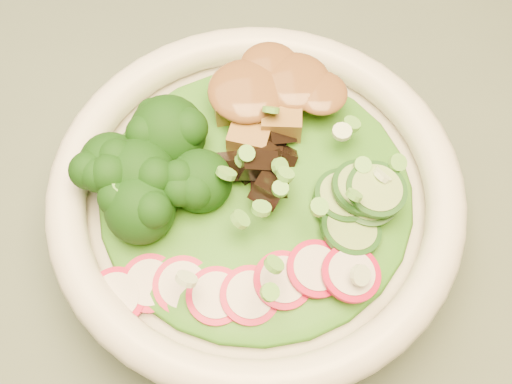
{
  "coord_description": "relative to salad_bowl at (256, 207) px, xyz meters",
  "views": [
    {
      "loc": [
        0.21,
        -0.29,
        1.15
      ],
      "look_at": [
        0.22,
        -0.11,
        0.8
      ],
      "focal_mm": 50.0,
      "sensor_mm": 36.0,
      "label": 1
    }
  ],
  "objects": [
    {
      "name": "floor",
      "position": [
        -0.22,
        0.11,
        -0.78
      ],
      "size": [
        4.0,
        4.0,
        0.0
      ],
      "primitive_type": "plane",
      "color": "brown",
      "rests_on": "ground"
    },
    {
      "name": "salad_bowl",
      "position": [
        0.0,
        0.0,
        0.0
      ],
      "size": [
        0.23,
        0.23,
        0.06
      ],
      "rotation": [
        0.0,
        0.0,
        0.18
      ],
      "color": "white",
      "rests_on": "dining_table"
    },
    {
      "name": "lettuce_bed",
      "position": [
        0.0,
        -0.0,
        0.02
      ],
      "size": [
        0.18,
        0.18,
        0.02
      ],
      "primitive_type": "ellipsoid",
      "color": "#246A16",
      "rests_on": "salad_bowl"
    },
    {
      "name": "broccoli_florets",
      "position": [
        -0.05,
        0.01,
        0.03
      ],
      "size": [
        0.08,
        0.07,
        0.04
      ],
      "primitive_type": null,
      "rotation": [
        0.0,
        0.0,
        0.18
      ],
      "color": "black",
      "rests_on": "salad_bowl"
    },
    {
      "name": "radish_slices",
      "position": [
        -0.01,
        -0.06,
        0.02
      ],
      "size": [
        0.1,
        0.05,
        0.02
      ],
      "primitive_type": null,
      "rotation": [
        0.0,
        0.0,
        0.18
      ],
      "color": "#B70E34",
      "rests_on": "salad_bowl"
    },
    {
      "name": "cucumber_slices",
      "position": [
        0.06,
        -0.01,
        0.03
      ],
      "size": [
        0.07,
        0.07,
        0.03
      ],
      "primitive_type": null,
      "rotation": [
        0.0,
        0.0,
        0.18
      ],
      "color": "#80A95E",
      "rests_on": "salad_bowl"
    },
    {
      "name": "mushroom_heap",
      "position": [
        0.0,
        0.01,
        0.03
      ],
      "size": [
        0.07,
        0.07,
        0.03
      ],
      "primitive_type": null,
      "rotation": [
        0.0,
        0.0,
        0.18
      ],
      "color": "black",
      "rests_on": "salad_bowl"
    },
    {
      "name": "tofu_cubes",
      "position": [
        0.01,
        0.05,
        0.03
      ],
      "size": [
        0.09,
        0.06,
        0.03
      ],
      "primitive_type": null,
      "rotation": [
        0.0,
        0.0,
        0.18
      ],
      "color": "olive",
      "rests_on": "salad_bowl"
    },
    {
      "name": "peanut_sauce",
      "position": [
        0.01,
        0.05,
        0.04
      ],
      "size": [
        0.06,
        0.05,
        0.01
      ],
      "primitive_type": "ellipsoid",
      "color": "brown",
      "rests_on": "tofu_cubes"
    },
    {
      "name": "scallion_garnish",
      "position": [
        0.0,
        -0.0,
        0.04
      ],
      "size": [
        0.17,
        0.17,
        0.02
      ],
      "primitive_type": null,
      "color": "#60B13E",
      "rests_on": "salad_bowl"
    }
  ]
}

